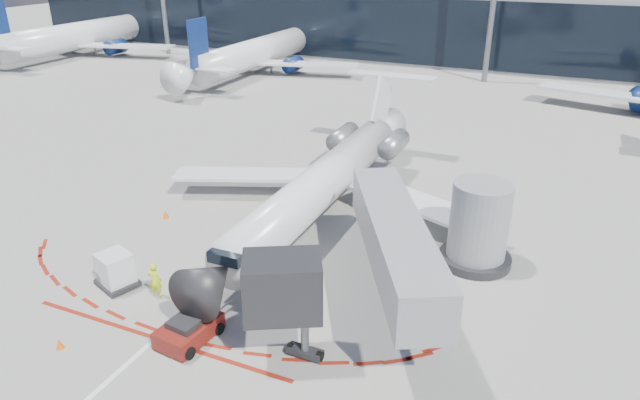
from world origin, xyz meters
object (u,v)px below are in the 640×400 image
at_px(regional_jet, 329,177).
at_px(pushback_tug, 189,330).
at_px(uld_container, 116,270).
at_px(ramp_worker, 155,280).

height_order(regional_jet, pushback_tug, regional_jet).
bearing_deg(uld_container, pushback_tug, 0.93).
xyz_separation_m(ramp_worker, uld_container, (-2.50, -0.04, -0.03)).
bearing_deg(pushback_tug, regional_jet, 94.68).
bearing_deg(regional_jet, uld_container, -116.55).
relative_size(pushback_tug, uld_container, 1.91).
height_order(pushback_tug, ramp_worker, ramp_worker).
xyz_separation_m(pushback_tug, ramp_worker, (-3.61, 2.21, 0.43)).
distance_m(ramp_worker, uld_container, 2.50).
bearing_deg(uld_container, ramp_worker, 21.45).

